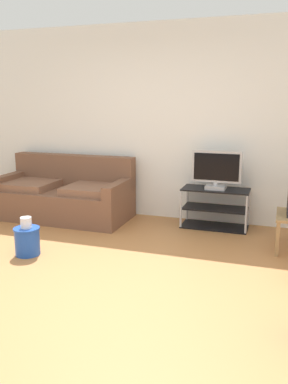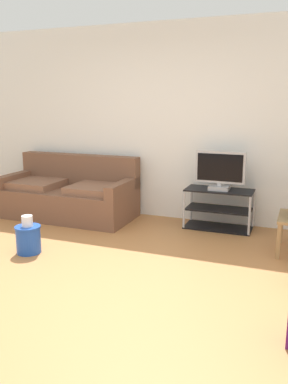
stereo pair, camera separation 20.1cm
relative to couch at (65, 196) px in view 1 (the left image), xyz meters
The scene contains 6 objects.
ground_plane 2.38m from the couch, 55.08° to the right, with size 9.00×9.80×0.02m, color #B27542.
wall_back 1.78m from the couch, 20.90° to the left, with size 9.00×0.10×2.70m, color white.
couch is the anchor object (origin of this frame).
tv_stand 2.16m from the couch, ahead, with size 0.87×0.41×0.53m.
flat_tv 2.20m from the couch, ahead, with size 0.64×0.22×0.50m.
cleaning_bucket 1.51m from the couch, 76.26° to the right, with size 0.28×0.28×0.43m.
Camera 1 is at (1.58, -3.12, 1.67)m, focal length 38.08 mm.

